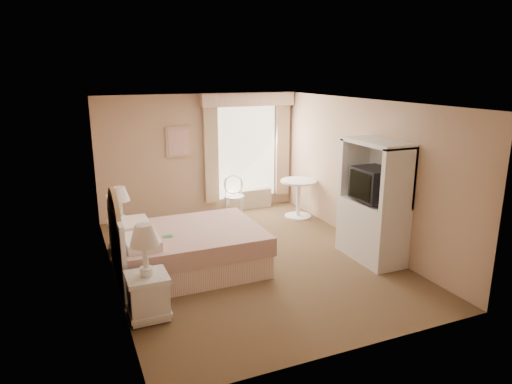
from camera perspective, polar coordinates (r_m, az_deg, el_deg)
name	(u,v)px	position (r m, az deg, el deg)	size (l,w,h in m)	color
room	(250,184)	(7.07, -0.77, 1.03)	(4.21, 5.51, 2.51)	brown
window	(248,148)	(9.85, -0.99, 5.54)	(2.05, 0.22, 2.51)	white
framed_art	(179,142)	(9.43, -9.66, 6.19)	(0.52, 0.04, 0.62)	tan
bed	(182,249)	(7.00, -9.24, -6.99)	(2.15, 1.69, 1.49)	#D89C8C
nightstand_near	(147,284)	(5.78, -13.44, -11.15)	(0.49, 0.49, 1.19)	white
nightstand_far	(122,228)	(7.96, -16.38, -4.28)	(0.45, 0.45, 1.10)	white
round_table	(298,193)	(9.42, 5.32, -0.07)	(0.74, 0.74, 0.78)	white
cafe_chair	(234,193)	(9.44, -2.80, -0.12)	(0.52, 0.52, 0.86)	white
armoire	(373,211)	(7.46, 14.44, -2.31)	(0.58, 1.16, 1.92)	white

